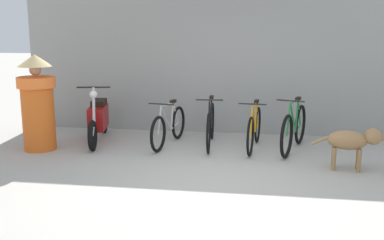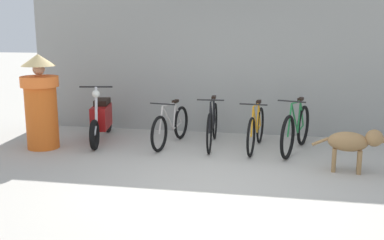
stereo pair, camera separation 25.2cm
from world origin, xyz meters
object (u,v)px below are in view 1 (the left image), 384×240
(stray_dog, at_px, (353,141))
(motorcycle, at_px, (98,119))
(bicycle_0, at_px, (169,127))
(bicycle_1, at_px, (211,125))
(person_in_robes, at_px, (37,102))
(bicycle_2, at_px, (254,129))
(bicycle_3, at_px, (294,129))

(stray_dog, bearing_deg, motorcycle, 172.74)
(bicycle_0, distance_m, motorcycle, 1.35)
(bicycle_1, bearing_deg, person_in_robes, -79.12)
(motorcycle, bearing_deg, bicycle_1, 78.88)
(bicycle_2, height_order, motorcycle, motorcycle)
(bicycle_2, distance_m, bicycle_3, 0.67)
(bicycle_1, distance_m, bicycle_3, 1.46)
(bicycle_1, height_order, bicycle_2, bicycle_1)
(bicycle_0, relative_size, motorcycle, 0.86)
(bicycle_1, bearing_deg, bicycle_0, -87.40)
(bicycle_2, bearing_deg, person_in_robes, -74.22)
(bicycle_0, distance_m, bicycle_2, 1.53)
(bicycle_0, xyz_separation_m, stray_dog, (2.98, -1.06, 0.12))
(bicycle_0, relative_size, bicycle_2, 0.99)
(bicycle_0, bearing_deg, bicycle_1, 105.13)
(bicycle_1, bearing_deg, stray_dog, 60.65)
(bicycle_0, distance_m, bicycle_1, 0.75)
(bicycle_3, bearing_deg, stray_dog, 54.54)
(stray_dog, relative_size, person_in_robes, 0.63)
(stray_dog, height_order, person_in_robes, person_in_robes)
(motorcycle, distance_m, stray_dog, 4.47)
(bicycle_2, height_order, stray_dog, bicycle_2)
(bicycle_1, bearing_deg, motorcycle, -92.45)
(bicycle_1, xyz_separation_m, motorcycle, (-2.09, -0.01, 0.05))
(bicycle_2, bearing_deg, motorcycle, -85.32)
(bicycle_2, height_order, person_in_robes, person_in_robes)
(stray_dog, bearing_deg, person_in_robes, -177.50)
(bicycle_2, relative_size, person_in_robes, 0.98)
(bicycle_3, xyz_separation_m, person_in_robes, (-4.36, -0.58, 0.46))
(bicycle_2, distance_m, person_in_robes, 3.76)
(bicycle_2, relative_size, bicycle_3, 0.97)
(bicycle_0, distance_m, person_in_robes, 2.31)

